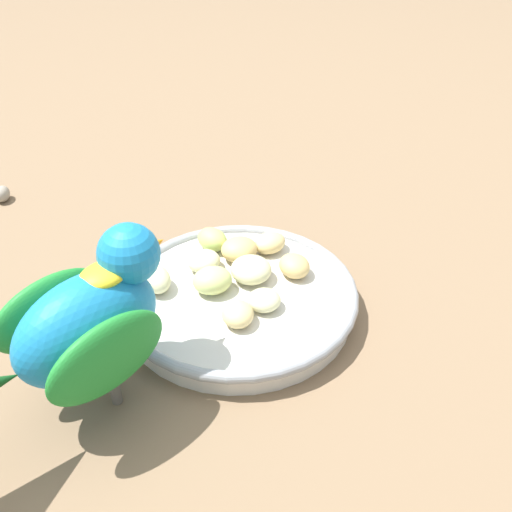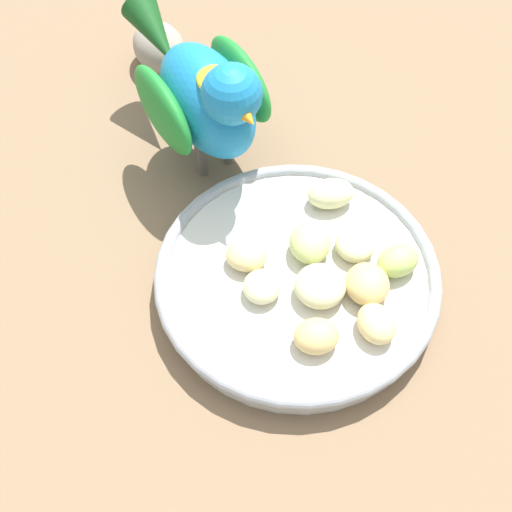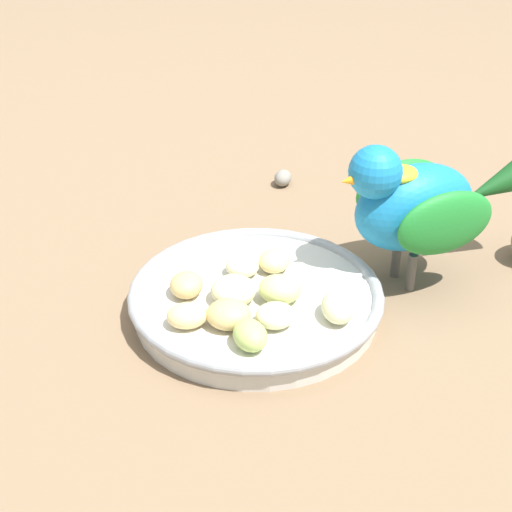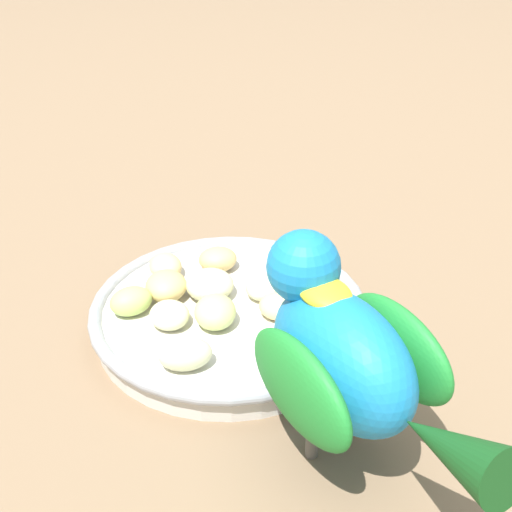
# 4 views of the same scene
# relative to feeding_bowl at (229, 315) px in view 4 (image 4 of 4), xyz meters

# --- Properties ---
(ground_plane) EXTENTS (4.00, 4.00, 0.00)m
(ground_plane) POSITION_rel_feeding_bowl_xyz_m (-0.02, 0.02, -0.01)
(ground_plane) COLOR #7A6047
(feeding_bowl) EXTENTS (0.22, 0.22, 0.03)m
(feeding_bowl) POSITION_rel_feeding_bowl_xyz_m (0.00, 0.00, 0.00)
(feeding_bowl) COLOR beige
(feeding_bowl) RESTS_ON ground_plane
(apple_piece_0) EXTENTS (0.04, 0.04, 0.02)m
(apple_piece_0) POSITION_rel_feeding_bowl_xyz_m (-0.03, 0.03, 0.02)
(apple_piece_0) COLOR #E5C67F
(apple_piece_0) RESTS_ON feeding_bowl
(apple_piece_1) EXTENTS (0.03, 0.03, 0.02)m
(apple_piece_1) POSITION_rel_feeding_bowl_xyz_m (0.05, 0.00, 0.02)
(apple_piece_1) COLOR beige
(apple_piece_1) RESTS_ON feeding_bowl
(apple_piece_2) EXTENTS (0.04, 0.05, 0.02)m
(apple_piece_2) POSITION_rel_feeding_bowl_xyz_m (0.04, -0.04, 0.02)
(apple_piece_2) COLOR tan
(apple_piece_2) RESTS_ON feeding_bowl
(apple_piece_3) EXTENTS (0.04, 0.05, 0.02)m
(apple_piece_3) POSITION_rel_feeding_bowl_xyz_m (0.02, 0.01, 0.02)
(apple_piece_3) COLOR #C6D17A
(apple_piece_3) RESTS_ON feeding_bowl
(apple_piece_4) EXTENTS (0.04, 0.04, 0.02)m
(apple_piece_4) POSITION_rel_feeding_bowl_xyz_m (-0.03, -0.00, 0.02)
(apple_piece_4) COLOR beige
(apple_piece_4) RESTS_ON feeding_bowl
(apple_piece_5) EXTENTS (0.04, 0.04, 0.02)m
(apple_piece_5) POSITION_rel_feeding_bowl_xyz_m (0.01, -0.02, 0.02)
(apple_piece_5) COLOR beige
(apple_piece_5) RESTS_ON feeding_bowl
(apple_piece_6) EXTENTS (0.04, 0.03, 0.02)m
(apple_piece_6) POSITION_rel_feeding_bowl_xyz_m (0.07, -0.03, 0.02)
(apple_piece_6) COLOR #B2CC66
(apple_piece_6) RESTS_ON feeding_bowl
(apple_piece_7) EXTENTS (0.04, 0.04, 0.02)m
(apple_piece_7) POSITION_rel_feeding_bowl_xyz_m (0.06, 0.05, 0.02)
(apple_piece_7) COLOR beige
(apple_piece_7) RESTS_ON feeding_bowl
(apple_piece_8) EXTENTS (0.03, 0.04, 0.02)m
(apple_piece_8) POSITION_rel_feeding_bowl_xyz_m (0.03, -0.07, 0.02)
(apple_piece_8) COLOR #E5C67F
(apple_piece_8) RESTS_ON feeding_bowl
(apple_piece_9) EXTENTS (0.04, 0.04, 0.02)m
(apple_piece_9) POSITION_rel_feeding_bowl_xyz_m (-0.01, -0.06, 0.02)
(apple_piece_9) COLOR tan
(apple_piece_9) RESTS_ON feeding_bowl
(parrot) EXTENTS (0.10, 0.21, 0.14)m
(parrot) POSITION_rel_feeding_bowl_xyz_m (-0.01, 0.16, 0.07)
(parrot) COLOR #59544C
(parrot) RESTS_ON ground_plane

